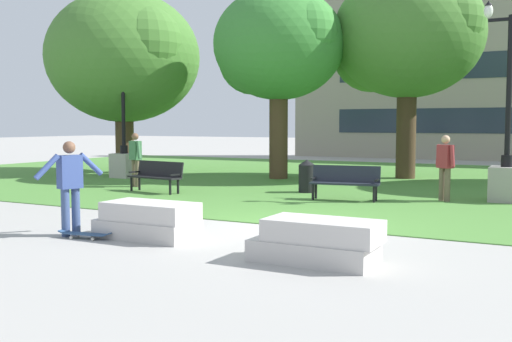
{
  "coord_description": "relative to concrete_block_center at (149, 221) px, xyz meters",
  "views": [
    {
      "loc": [
        4.87,
        -10.6,
        2.02
      ],
      "look_at": [
        0.03,
        -1.4,
        1.2
      ],
      "focal_mm": 42.0,
      "sensor_mm": 36.0,
      "label": 1
    }
  ],
  "objects": [
    {
      "name": "ground_plane",
      "position": [
        1.69,
        2.21,
        -0.31
      ],
      "size": [
        140.0,
        140.0,
        0.0
      ],
      "primitive_type": "plane",
      "color": "#A3A09B"
    },
    {
      "name": "grass_lawn",
      "position": [
        1.69,
        12.21,
        -0.3
      ],
      "size": [
        40.0,
        20.0,
        0.02
      ],
      "primitive_type": "cube",
      "color": "#4C8438",
      "rests_on": "ground"
    },
    {
      "name": "concrete_block_center",
      "position": [
        0.0,
        0.0,
        0.0
      ],
      "size": [
        1.8,
        0.9,
        0.64
      ],
      "color": "#BCB7B2",
      "rests_on": "ground"
    },
    {
      "name": "concrete_block_left",
      "position": [
        3.36,
        -0.36,
        0.0
      ],
      "size": [
        1.87,
        0.9,
        0.64
      ],
      "color": "#BCB7B2",
      "rests_on": "ground"
    },
    {
      "name": "person_skateboarder",
      "position": [
        -1.39,
        -0.47,
        0.66
      ],
      "size": [
        0.42,
        1.38,
        1.71
      ],
      "color": "#384C7A",
      "rests_on": "ground"
    },
    {
      "name": "skateboard",
      "position": [
        -0.94,
        -0.58,
        -0.22
      ],
      "size": [
        1.04,
        0.36,
        0.14
      ],
      "color": "#2D4C75",
      "rests_on": "ground"
    },
    {
      "name": "park_bench_near_left",
      "position": [
        -4.16,
        5.73,
        0.23
      ],
      "size": [
        1.86,
        0.79,
        0.9
      ],
      "color": "black",
      "rests_on": "grass_lawn"
    },
    {
      "name": "park_bench_far_left",
      "position": [
        1.35,
        6.55,
        0.23
      ],
      "size": [
        1.86,
        0.78,
        0.9
      ],
      "color": "#1E232D",
      "rests_on": "grass_lawn"
    },
    {
      "name": "lamp_post_center",
      "position": [
        -8.16,
        9.03,
        0.79
      ],
      "size": [
        1.32,
        0.8,
        5.34
      ],
      "color": "#ADA89E",
      "rests_on": "grass_lawn"
    },
    {
      "name": "lamp_post_right",
      "position": [
        5.13,
        8.14,
        0.75
      ],
      "size": [
        1.32,
        0.8,
        5.14
      ],
      "color": "gray",
      "rests_on": "grass_lawn"
    },
    {
      "name": "tree_far_right",
      "position": [
        -9.8,
        10.94,
        4.35
      ],
      "size": [
        6.53,
        6.22,
        7.36
      ],
      "color": "#4C3823",
      "rests_on": "grass_lawn"
    },
    {
      "name": "tree_near_left",
      "position": [
        1.13,
        13.66,
        4.88
      ],
      "size": [
        5.71,
        5.44,
        7.56
      ],
      "color": "#42301E",
      "rests_on": "grass_lawn"
    },
    {
      "name": "tree_near_right",
      "position": [
        -2.97,
        11.4,
        4.51
      ],
      "size": [
        4.98,
        4.75,
        6.9
      ],
      "color": "#4C3823",
      "rests_on": "grass_lawn"
    },
    {
      "name": "trash_bin",
      "position": [
        -0.23,
        7.72,
        0.2
      ],
      "size": [
        0.49,
        0.49,
        0.96
      ],
      "color": "black",
      "rests_on": "grass_lawn"
    },
    {
      "name": "person_bystander_near_lawn",
      "position": [
        -5.68,
        6.63,
        0.68
      ],
      "size": [
        0.7,
        0.43,
        1.71
      ],
      "color": "brown",
      "rests_on": "grass_lawn"
    },
    {
      "name": "person_bystander_far_lawn",
      "position": [
        3.71,
        7.55,
        0.68
      ],
      "size": [
        0.61,
        0.55,
        1.71
      ],
      "color": "brown",
      "rests_on": "grass_lawn"
    },
    {
      "name": "building_facade_distant",
      "position": [
        2.9,
        26.7,
        4.92
      ],
      "size": [
        23.49,
        1.03,
        10.47
      ],
      "color": "gray",
      "rests_on": "ground"
    }
  ]
}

